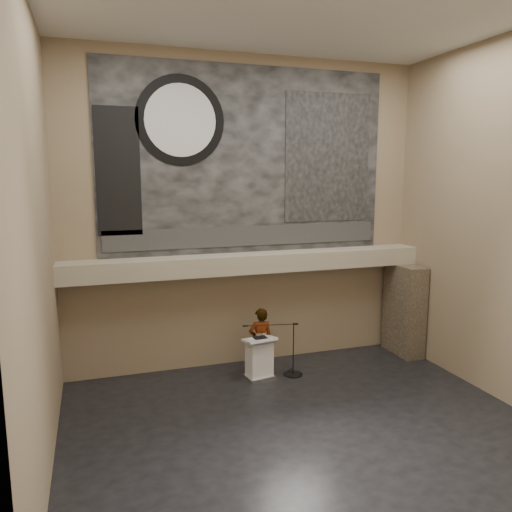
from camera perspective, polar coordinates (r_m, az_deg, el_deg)
name	(u,v)px	position (r m, az deg, el deg)	size (l,w,h in m)	color
floor	(303,426)	(11.37, 5.34, -18.73)	(10.00, 10.00, 0.00)	black
ceiling	(309,4)	(10.52, 6.13, 26.75)	(10.00, 10.00, 0.00)	silver
wall_back	(247,214)	(13.83, -1.04, 4.81)	(10.00, 0.02, 8.50)	#857654
wall_front	(435,262)	(6.68, 19.76, -0.66)	(10.00, 0.02, 8.50)	#857654
wall_left	(36,239)	(9.28, -23.82, 1.77)	(0.02, 8.00, 8.50)	#857654
wall_right	(503,222)	(12.95, 26.42, 3.53)	(0.02, 8.00, 8.50)	#857654
soffit	(251,263)	(13.62, -0.53, -0.78)	(10.00, 0.80, 0.50)	gray
sprinkler_left	(194,277)	(13.23, -7.08, -2.38)	(0.04, 0.04, 0.06)	#B2893D
sprinkler_right	(315,269)	(14.31, 6.80, -1.49)	(0.04, 0.04, 0.06)	#B2893D
banner	(247,161)	(13.76, -1.02, 10.83)	(8.00, 0.05, 5.00)	black
banner_text_strip	(248,236)	(13.82, -0.95, 2.31)	(7.76, 0.02, 0.55)	#2A2A2A
banner_clock_rim	(180,120)	(13.36, -8.64, 15.07)	(2.30, 2.30, 0.02)	black
banner_clock_face	(181,120)	(13.34, -8.62, 15.08)	(1.84, 1.84, 0.02)	silver
banner_building_print	(328,158)	(14.62, 8.21, 11.04)	(2.60, 0.02, 3.60)	black
banner_brick_print	(118,172)	(13.11, -15.49, 9.26)	(1.10, 0.02, 3.20)	black
stone_pier	(404,309)	(15.62, 16.57, -5.86)	(0.60, 1.40, 2.70)	#3F3427
lectern	(259,358)	(13.41, 0.38, -11.58)	(0.89, 0.70, 1.14)	silver
binder	(260,338)	(13.19, 0.50, -9.34)	(0.33, 0.27, 0.04)	black
papers	(254,339)	(13.12, -0.27, -9.52)	(0.23, 0.31, 0.01)	silver
speaker_person	(260,341)	(13.62, 0.51, -9.67)	(0.66, 0.43, 1.81)	white
mic_stand	(291,367)	(13.77, 4.04, -12.50)	(1.61, 0.53, 1.46)	black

